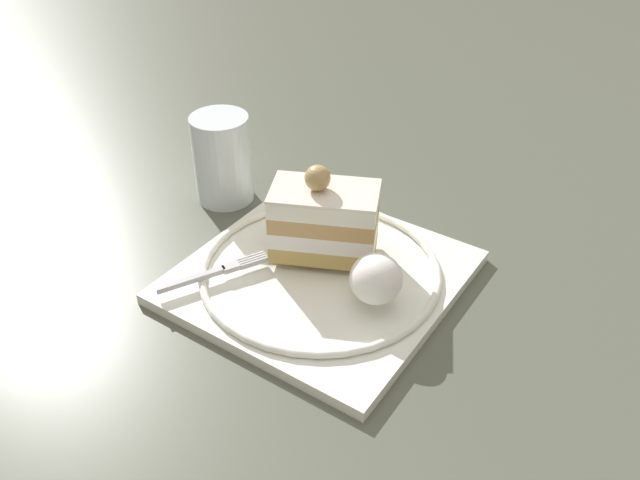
{
  "coord_description": "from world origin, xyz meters",
  "views": [
    {
      "loc": [
        -0.37,
        0.32,
        0.39
      ],
      "look_at": [
        -0.03,
        -0.01,
        0.05
      ],
      "focal_mm": 37.02,
      "sensor_mm": 36.0,
      "label": 1
    }
  ],
  "objects_px": {
    "dessert_plate": "(320,274)",
    "fork": "(216,272)",
    "drink_glass_near": "(223,161)",
    "cake_slice": "(324,220)",
    "whipped_cream_dollop": "(376,279)"
  },
  "relations": [
    {
      "from": "fork",
      "to": "cake_slice",
      "type": "bearing_deg",
      "value": -114.03
    },
    {
      "from": "drink_glass_near",
      "to": "whipped_cream_dollop",
      "type": "bearing_deg",
      "value": 174.49
    },
    {
      "from": "whipped_cream_dollop",
      "to": "drink_glass_near",
      "type": "height_order",
      "value": "drink_glass_near"
    },
    {
      "from": "drink_glass_near",
      "to": "cake_slice",
      "type": "bearing_deg",
      "value": 177.56
    },
    {
      "from": "cake_slice",
      "to": "whipped_cream_dollop",
      "type": "relative_size",
      "value": 2.43
    },
    {
      "from": "whipped_cream_dollop",
      "to": "fork",
      "type": "height_order",
      "value": "whipped_cream_dollop"
    },
    {
      "from": "fork",
      "to": "drink_glass_near",
      "type": "relative_size",
      "value": 1.07
    },
    {
      "from": "fork",
      "to": "dessert_plate",
      "type": "bearing_deg",
      "value": -127.28
    },
    {
      "from": "cake_slice",
      "to": "dessert_plate",
      "type": "bearing_deg",
      "value": 127.03
    },
    {
      "from": "cake_slice",
      "to": "fork",
      "type": "distance_m",
      "value": 0.11
    },
    {
      "from": "whipped_cream_dollop",
      "to": "drink_glass_near",
      "type": "distance_m",
      "value": 0.25
    },
    {
      "from": "dessert_plate",
      "to": "fork",
      "type": "relative_size",
      "value": 2.69
    },
    {
      "from": "fork",
      "to": "whipped_cream_dollop",
      "type": "bearing_deg",
      "value": -147.37
    },
    {
      "from": "whipped_cream_dollop",
      "to": "fork",
      "type": "bearing_deg",
      "value": 32.63
    },
    {
      "from": "dessert_plate",
      "to": "cake_slice",
      "type": "relative_size",
      "value": 2.51
    }
  ]
}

